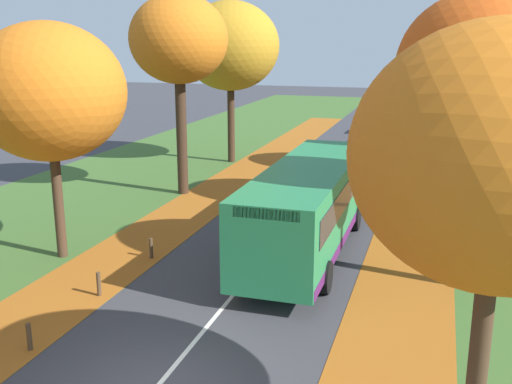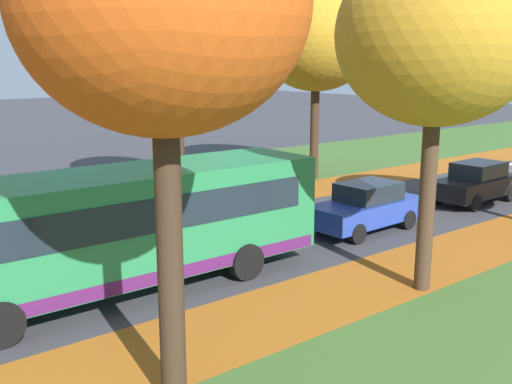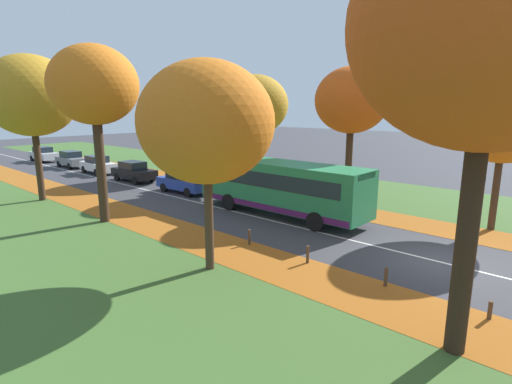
% 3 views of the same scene
% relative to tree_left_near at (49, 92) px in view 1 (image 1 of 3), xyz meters
% --- Properties ---
extents(grass_verge_left, '(12.00, 90.00, 0.01)m').
position_rel_tree_left_near_xyz_m(grass_verge_left, '(-2.72, 13.66, -5.42)').
color(grass_verge_left, '#3D6028').
rests_on(grass_verge_left, ground).
extents(leaf_litter_left, '(2.80, 60.00, 0.00)m').
position_rel_tree_left_near_xyz_m(leaf_litter_left, '(1.88, 7.66, -5.41)').
color(leaf_litter_left, '#9E5619').
rests_on(leaf_litter_left, grass_verge_left).
extents(leaf_litter_right, '(2.80, 60.00, 0.00)m').
position_rel_tree_left_near_xyz_m(leaf_litter_right, '(11.08, 7.66, -5.41)').
color(leaf_litter_right, '#9E5619').
rests_on(leaf_litter_right, grass_verge_right).
extents(road_centre_line, '(0.12, 80.00, 0.01)m').
position_rel_tree_left_near_xyz_m(road_centre_line, '(6.48, 13.66, -5.42)').
color(road_centre_line, silver).
rests_on(road_centre_line, ground).
extents(tree_left_near, '(4.82, 4.82, 7.61)m').
position_rel_tree_left_near_xyz_m(tree_left_near, '(0.00, 0.00, 0.00)').
color(tree_left_near, '#422D1E').
rests_on(tree_left_near, ground).
extents(tree_left_mid, '(4.38, 4.38, 9.00)m').
position_rel_tree_left_near_xyz_m(tree_left_mid, '(0.44, 8.91, 1.54)').
color(tree_left_mid, '#382619').
rests_on(tree_left_mid, ground).
extents(tree_left_far, '(5.54, 5.54, 9.14)m').
position_rel_tree_left_near_xyz_m(tree_left_far, '(0.13, 16.61, 1.19)').
color(tree_left_far, '#382619').
rests_on(tree_left_far, ground).
extents(tree_right_nearest, '(4.51, 4.51, 7.39)m').
position_rel_tree_left_near_xyz_m(tree_right_nearest, '(12.61, -6.68, -0.08)').
color(tree_right_nearest, '#422D1E').
rests_on(tree_right_nearest, ground).
extents(tree_right_near, '(4.40, 4.40, 8.34)m').
position_rel_tree_left_near_xyz_m(tree_right_near, '(12.63, 1.38, 0.89)').
color(tree_right_near, '#382619').
rests_on(tree_right_near, ground).
extents(tree_right_mid, '(4.65, 4.65, 8.21)m').
position_rel_tree_left_near_xyz_m(tree_right_mid, '(12.18, 8.73, 0.66)').
color(tree_right_mid, '#422D1E').
rests_on(tree_right_mid, ground).
extents(tree_right_far, '(5.09, 5.09, 7.76)m').
position_rel_tree_left_near_xyz_m(tree_right_far, '(12.29, 16.57, 0.03)').
color(tree_right_far, black).
rests_on(tree_right_far, ground).
extents(bollard_second, '(0.12, 0.12, 0.67)m').
position_rel_tree_left_near_xyz_m(bollard_second, '(2.97, -5.59, -5.09)').
color(bollard_second, '#4C3823').
rests_on(bollard_second, ground).
extents(bollard_third, '(0.12, 0.12, 0.71)m').
position_rel_tree_left_near_xyz_m(bollard_third, '(2.88, -2.44, -5.07)').
color(bollard_third, '#4C3823').
rests_on(bollard_third, ground).
extents(bollard_fourth, '(0.12, 0.12, 0.69)m').
position_rel_tree_left_near_xyz_m(bollard_fourth, '(2.92, 0.71, -5.08)').
color(bollard_fourth, '#4C3823').
rests_on(bollard_fourth, ground).
extents(bus, '(2.69, 10.40, 2.98)m').
position_rel_tree_left_near_xyz_m(bus, '(7.75, 2.85, -3.72)').
color(bus, '#237A47').
rests_on(bus, ground).
extents(car_blue_lead, '(1.89, 4.26, 1.62)m').
position_rel_tree_left_near_xyz_m(car_blue_lead, '(7.79, 11.62, -4.61)').
color(car_blue_lead, '#233D9E').
rests_on(car_blue_lead, ground).
extents(car_black_following, '(1.88, 4.25, 1.62)m').
position_rel_tree_left_near_xyz_m(car_black_following, '(7.78, 18.16, -4.61)').
color(car_black_following, black).
rests_on(car_black_following, ground).
extents(car_white_third_in_line, '(1.91, 4.26, 1.62)m').
position_rel_tree_left_near_xyz_m(car_white_third_in_line, '(7.71, 24.08, -4.61)').
color(car_white_third_in_line, silver).
rests_on(car_white_third_in_line, ground).
extents(car_grey_fourth_in_line, '(1.85, 4.23, 1.62)m').
position_rel_tree_left_near_xyz_m(car_grey_fourth_in_line, '(7.74, 29.67, -4.61)').
color(car_grey_fourth_in_line, slate).
rests_on(car_grey_fourth_in_line, ground).
extents(car_silver_trailing, '(1.84, 4.23, 1.62)m').
position_rel_tree_left_near_xyz_m(car_silver_trailing, '(7.54, 36.33, -4.61)').
color(car_silver_trailing, '#B7BABF').
rests_on(car_silver_trailing, ground).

